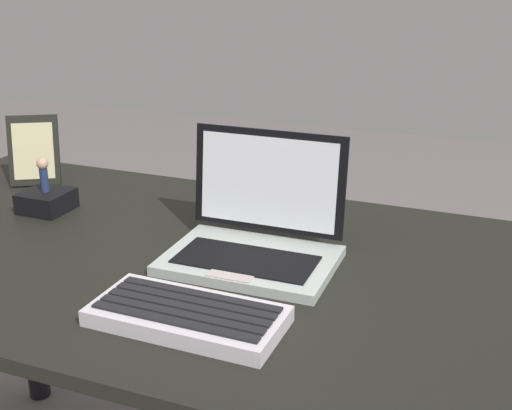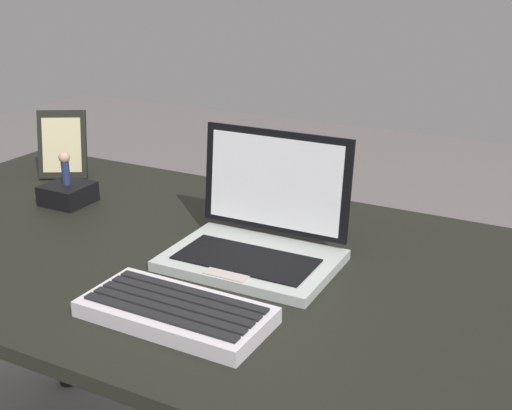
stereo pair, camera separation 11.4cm
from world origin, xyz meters
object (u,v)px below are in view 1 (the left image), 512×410
(figurine_stand, at_px, (47,201))
(figurine, at_px, (43,172))
(laptop_front, at_px, (253,236))
(external_keyboard, at_px, (187,315))
(photo_frame, at_px, (34,151))

(figurine_stand, distance_m, figurine, 0.07)
(laptop_front, height_order, figurine, laptop_front)
(external_keyboard, xyz_separation_m, photo_frame, (-0.65, 0.46, 0.07))
(figurine, bearing_deg, external_keyboard, -31.97)
(external_keyboard, height_order, figurine, figurine)
(photo_frame, relative_size, figurine_stand, 1.71)
(laptop_front, height_order, photo_frame, laptop_front)
(external_keyboard, relative_size, figurine, 3.92)
(photo_frame, xyz_separation_m, figurine, (0.14, -0.14, 0.00))
(external_keyboard, relative_size, photo_frame, 1.76)
(figurine_stand, bearing_deg, photo_frame, 134.80)
(photo_frame, relative_size, figurine, 2.23)
(photo_frame, distance_m, figurine, 0.20)
(figurine, bearing_deg, photo_frame, 134.80)
(external_keyboard, xyz_separation_m, figurine, (-0.51, 0.32, 0.07))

